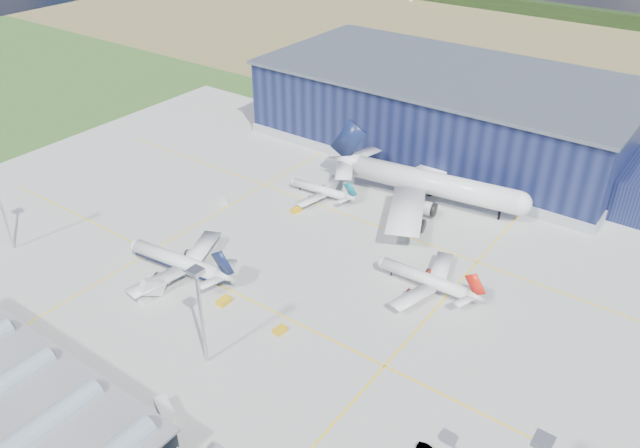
# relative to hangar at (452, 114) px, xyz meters

# --- Properties ---
(ground) EXTENTS (600.00, 600.00, 0.00)m
(ground) POSITION_rel_hangar_xyz_m (-2.81, -94.80, -11.62)
(ground) COLOR #2D4D1D
(ground) RESTS_ON ground
(apron) EXTENTS (220.00, 160.00, 0.08)m
(apron) POSITION_rel_hangar_xyz_m (-2.81, -84.80, -11.59)
(apron) COLOR #9A9995
(apron) RESTS_ON ground
(farmland) EXTENTS (600.00, 220.00, 0.01)m
(farmland) POSITION_rel_hangar_xyz_m (-2.81, 125.20, -11.62)
(farmland) COLOR olive
(farmland) RESTS_ON ground
(treeline) EXTENTS (600.00, 8.00, 8.00)m
(treeline) POSITION_rel_hangar_xyz_m (-2.81, 205.20, -7.62)
(treeline) COLOR black
(treeline) RESTS_ON ground
(hangar) EXTENTS (145.00, 62.00, 26.10)m
(hangar) POSITION_rel_hangar_xyz_m (0.00, 0.00, 0.00)
(hangar) COLOR #101636
(hangar) RESTS_ON ground
(glass_concourse) EXTENTS (78.00, 23.00, 8.60)m
(glass_concourse) POSITION_rel_hangar_xyz_m (-9.26, -154.80, -7.93)
(glass_concourse) COLOR black
(glass_concourse) RESTS_ON ground
(light_mast_center) EXTENTS (2.60, 2.60, 23.00)m
(light_mast_center) POSITION_rel_hangar_xyz_m (7.19, -124.80, 3.82)
(light_mast_center) COLOR #B4B6BC
(light_mast_center) RESTS_ON ground
(airliner_navy) EXTENTS (35.82, 35.19, 10.61)m
(airliner_navy) POSITION_rel_hangar_xyz_m (-20.48, -106.80, -6.31)
(airliner_navy) COLOR silver
(airliner_navy) RESTS_ON ground
(airliner_red) EXTENTS (28.21, 27.61, 9.10)m
(airliner_red) POSITION_rel_hangar_xyz_m (31.32, -77.34, -7.07)
(airliner_red) COLOR silver
(airliner_red) RESTS_ON ground
(airliner_widebody) EXTENTS (70.24, 69.09, 20.28)m
(airliner_widebody) POSITION_rel_hangar_xyz_m (14.13, -39.80, -1.47)
(airliner_widebody) COLOR silver
(airliner_widebody) RESTS_ON ground
(airliner_regional) EXTENTS (24.64, 24.17, 7.52)m
(airliner_regional) POSITION_rel_hangar_xyz_m (-14.64, -55.63, -7.85)
(airliner_regional) COLOR silver
(airliner_regional) RESTS_ON ground
(gse_tug_a) EXTENTS (2.23, 3.47, 1.40)m
(gse_tug_a) POSITION_rel_hangar_xyz_m (-2.87, -109.22, -10.91)
(gse_tug_a) COLOR gold
(gse_tug_a) RESTS_ON ground
(gse_tug_b) EXTENTS (2.28, 3.10, 1.24)m
(gse_tug_b) POSITION_rel_hangar_xyz_m (13.78, -109.36, -11.00)
(gse_tug_b) COLOR gold
(gse_tug_b) RESTS_ON ground
(gse_van_a) EXTENTS (6.00, 4.41, 2.40)m
(gse_van_a) POSITION_rel_hangar_xyz_m (10.84, -139.27, -10.42)
(gse_van_a) COLOR silver
(gse_van_a) RESTS_ON ground
(gse_tug_c) EXTENTS (2.40, 3.26, 1.29)m
(gse_tug_c) POSITION_rel_hangar_xyz_m (-14.82, -67.00, -10.97)
(gse_tug_c) COLOR gold
(gse_tug_c) RESTS_ON ground
(gse_cart_b) EXTENTS (3.95, 3.29, 1.46)m
(gse_cart_b) POSITION_rel_hangar_xyz_m (-35.35, -75.89, -10.89)
(gse_cart_b) COLOR silver
(gse_cart_b) RESTS_ON ground
(airstair) EXTENTS (3.45, 5.84, 3.51)m
(airstair) POSITION_rel_hangar_xyz_m (-17.79, -116.98, -9.86)
(airstair) COLOR silver
(airstair) RESTS_ON ground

